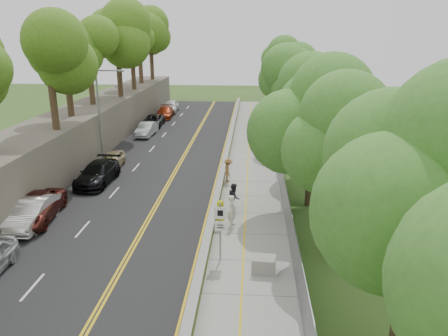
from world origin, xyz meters
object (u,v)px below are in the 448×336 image
Objects in this scene: concrete_block at (264,264)px; painter_0 at (220,213)px; streetlight at (101,109)px; person_far at (264,125)px; car_2 at (33,208)px; construction_barrel at (270,139)px; signpost at (220,225)px; car_1 at (33,213)px.

painter_0 reaches higher than concrete_block.
painter_0 is at bearing -49.22° from streetlight.
concrete_block is 30.19m from person_far.
car_2 is at bearing -90.61° from streetlight.
streetlight is 4.89× the size of person_far.
concrete_block is at bearing -92.52° from construction_barrel.
signpost is 2.74× the size of concrete_block.
concrete_block is at bearing -52.80° from streetlight.
streetlight is 2.58× the size of signpost.
painter_0 reaches higher than car_1.
construction_barrel is (14.76, 6.98, -4.18)m from streetlight.
construction_barrel is 0.73× the size of concrete_block.
car_1 is at bearing -70.59° from car_2.
signpost reaches higher than concrete_block.
construction_barrel is at bearing 47.28° from car_2.
person_far is at bearing 54.24° from car_2.
painter_0 is 0.97× the size of person_far.
person_far is at bearing 84.63° from signpost.
car_1 is at bearing 162.05° from concrete_block.
painter_0 reaches higher than car_2.
construction_barrel reaches higher than concrete_block.
streetlight reaches higher than construction_barrel.
streetlight is at bearing 25.48° from painter_0.
streetlight is 9.64× the size of construction_barrel.
construction_barrel is at bearing 115.53° from person_far.
painter_0 reaches higher than construction_barrel.
streetlight is 19.12m from person_far.
streetlight is 16.86m from construction_barrel.
car_2 is (-13.80, 5.04, 0.41)m from concrete_block.
person_far is (0.59, 30.18, 0.44)m from concrete_block.
car_1 is 2.91× the size of person_far.
car_1 is 3.01× the size of painter_0.
concrete_block is 0.71× the size of painter_0.
construction_barrel is 0.15× the size of car_2.
car_2 is (-0.32, 0.67, 0.01)m from car_1.
car_1 is (0.18, -13.63, -3.81)m from streetlight.
signpost is 29.34m from person_far.
car_2 is at bearing -126.76° from construction_barrel.
painter_0 is at bearing 103.07° from person_far.
streetlight is at bearing 127.20° from concrete_block.
car_2 is (-0.14, -12.96, -3.81)m from streetlight.
painter_0 is (11.21, -13.00, -3.80)m from streetlight.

